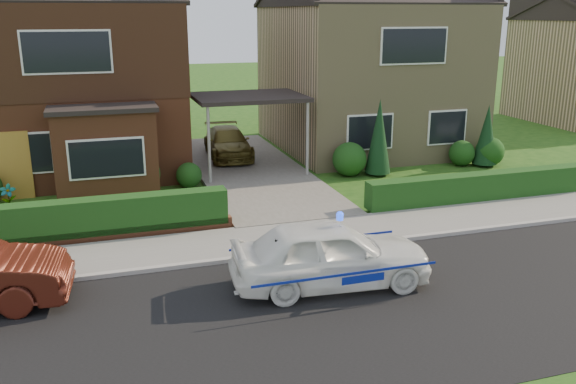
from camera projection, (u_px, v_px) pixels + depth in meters
name	position (u px, v px, depth m)	size (l,w,h in m)	color
ground	(387.00, 306.00, 11.95)	(120.00, 120.00, 0.00)	#1B4713
road	(387.00, 306.00, 11.95)	(60.00, 6.00, 0.02)	black
kerb	(330.00, 248.00, 14.72)	(60.00, 0.16, 0.12)	#9E9993
sidewalk	(316.00, 234.00, 15.69)	(60.00, 2.00, 0.10)	slate
driveway	(250.00, 170.00, 21.99)	(3.80, 12.00, 0.12)	#666059
house_left	(72.00, 62.00, 21.90)	(7.50, 9.53, 7.25)	brown
house_right	(366.00, 59.00, 25.39)	(7.50, 8.06, 7.25)	tan
carport_link	(249.00, 98.00, 21.21)	(3.80, 3.00, 2.77)	black
dwarf_wall	(79.00, 238.00, 15.06)	(7.70, 0.25, 0.36)	brown
hedge_left	(80.00, 242.00, 15.25)	(7.50, 0.55, 0.90)	#163711
hedge_right	(480.00, 202.00, 18.53)	(7.50, 0.55, 0.80)	#163711
shrub_left_mid	(139.00, 174.00, 19.10)	(1.32, 1.32, 1.32)	#163711
shrub_left_near	(189.00, 175.00, 19.91)	(0.84, 0.84, 0.84)	#163711
shrub_right_near	(349.00, 159.00, 21.30)	(1.20, 1.20, 1.20)	#163711
shrub_right_mid	(462.00, 153.00, 22.77)	(0.96, 0.96, 0.96)	#163711
shrub_right_far	(490.00, 151.00, 22.77)	(1.08, 1.08, 1.08)	#163711
conifer_a	(379.00, 139.00, 21.21)	(0.90, 0.90, 2.60)	black
conifer_b	(486.00, 137.00, 22.55)	(0.90, 0.90, 2.20)	black
police_car	(330.00, 254.00, 12.63)	(3.82, 4.29, 1.58)	white
driveway_car	(228.00, 143.00, 23.65)	(1.56, 3.85, 1.12)	brown
potted_plant_a	(9.00, 199.00, 17.37)	(0.44, 0.30, 0.83)	gray
potted_plant_b	(152.00, 184.00, 19.01)	(0.41, 0.33, 0.75)	gray
potted_plant_c	(206.00, 210.00, 16.61)	(0.40, 0.40, 0.72)	gray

